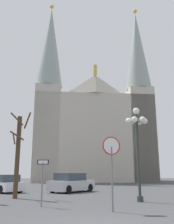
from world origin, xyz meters
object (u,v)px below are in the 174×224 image
stop_sign (112,158)px  parked_car_near_silver (71,183)px  cathedral (93,128)px  bare_tree (18,153)px  street_lamp (137,134)px  parked_car_far_white (3,184)px  one_way_arrow_sign (42,177)px

stop_sign → parked_car_near_silver: bearing=98.5°
cathedral → bare_tree: size_ratio=5.74×
cathedral → stop_sign: cathedral is taller
street_lamp → parked_car_near_silver: 8.78m
cathedral → parked_car_far_white: (-9.75, -23.11, -8.73)m
cathedral → one_way_arrow_sign: bearing=-99.9°
one_way_arrow_sign → bare_tree: bare_tree is taller
cathedral → street_lamp: bearing=-90.5°
one_way_arrow_sign → parked_car_far_white: (-4.13, 9.15, -0.72)m
cathedral → parked_car_near_silver: cathedral is taller
street_lamp → bare_tree: bearing=162.3°
parked_car_near_silver → stop_sign: bearing=-81.5°
one_way_arrow_sign → bare_tree: (-2.06, 4.02, 1.45)m
street_lamp → stop_sign: bearing=-122.0°
street_lamp → parked_car_far_white: street_lamp is taller
stop_sign → bare_tree: bare_tree is taller
street_lamp → one_way_arrow_sign: bearing=-162.7°
cathedral → parked_car_far_white: 26.56m
stop_sign → parked_car_far_white: 13.27m
parked_car_far_white → street_lamp: bearing=-38.3°
street_lamp → parked_car_near_silver: (-3.79, 7.27, -3.14)m
one_way_arrow_sign → parked_car_far_white: bearing=114.3°
stop_sign → parked_car_near_silver: stop_sign is taller
stop_sign → parked_car_far_white: size_ratio=0.75×
street_lamp → parked_car_far_white: bearing=141.7°
street_lamp → parked_car_far_white: size_ratio=1.29×
one_way_arrow_sign → street_lamp: (5.34, 1.67, 2.48)m
cathedral → street_lamp: size_ratio=5.89×
stop_sign → street_lamp: bearing=58.0°
cathedral → one_way_arrow_sign: size_ratio=14.37×
one_way_arrow_sign → street_lamp: 6.12m
one_way_arrow_sign → parked_car_near_silver: size_ratio=0.52×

